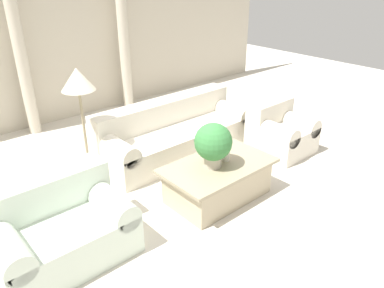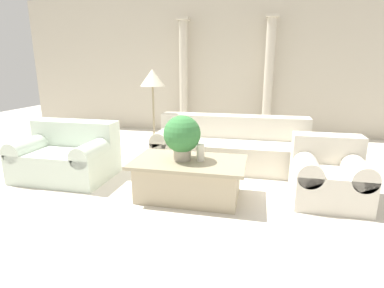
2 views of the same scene
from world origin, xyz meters
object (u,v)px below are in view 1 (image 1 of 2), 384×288
object	(u,v)px
coffee_table	(218,181)
armchair	(280,131)
loveseat	(59,227)
floor_lamp	(78,85)
sofa_long	(174,133)
potted_plant	(213,143)

from	to	relation	value
coffee_table	armchair	size ratio (longest dim) A/B	1.65
loveseat	floor_lamp	bearing A→B (deg)	51.99
loveseat	armchair	bearing A→B (deg)	-0.17
sofa_long	loveseat	distance (m)	2.51
coffee_table	potted_plant	size ratio (longest dim) A/B	2.50
potted_plant	floor_lamp	xyz separation A→B (m)	(-0.89, 1.48, 0.54)
potted_plant	floor_lamp	distance (m)	1.81
sofa_long	potted_plant	xyz separation A→B (m)	(-0.48, -1.34, 0.46)
potted_plant	armchair	distance (m)	1.82
potted_plant	armchair	world-z (taller)	potted_plant
loveseat	potted_plant	xyz separation A→B (m)	(1.81, -0.30, 0.45)
coffee_table	potted_plant	distance (m)	0.55
armchair	potted_plant	bearing A→B (deg)	-170.42
coffee_table	floor_lamp	world-z (taller)	floor_lamp
loveseat	coffee_table	size ratio (longest dim) A/B	0.95
loveseat	coffee_table	distance (m)	1.93
coffee_table	floor_lamp	xyz separation A→B (m)	(-0.98, 1.49, 1.08)
floor_lamp	armchair	world-z (taller)	floor_lamp
armchair	loveseat	bearing A→B (deg)	179.83
sofa_long	armchair	world-z (taller)	sofa_long
loveseat	coffee_table	xyz separation A→B (m)	(1.90, -0.32, -0.09)
potted_plant	floor_lamp	bearing A→B (deg)	121.15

